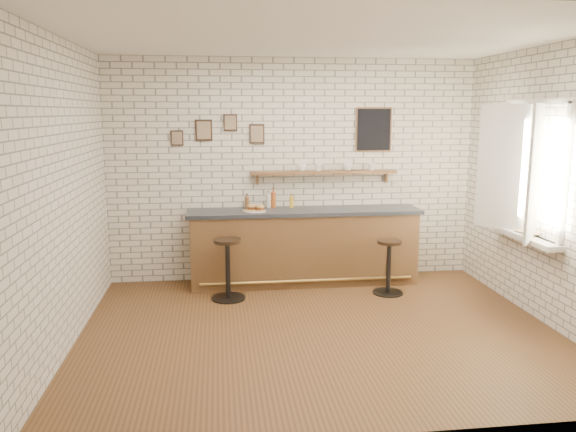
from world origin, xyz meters
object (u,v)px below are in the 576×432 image
at_px(bitters_bottle_amber, 273,200).
at_px(shelf_cup_a, 302,168).
at_px(bar_stool_left, 228,267).
at_px(book_upper, 523,231).
at_px(bar_stool_right, 389,265).
at_px(bitters_bottle_brown, 247,202).
at_px(book_lower, 522,233).
at_px(sandwich_plate, 255,211).
at_px(shelf_cup_d, 371,167).
at_px(bar_counter, 304,246).
at_px(condiment_bottle_yellow, 292,202).
at_px(ciabatta_sandwich, 256,207).
at_px(shelf_cup_b, 319,167).
at_px(bitters_bottle_white, 269,201).
at_px(shelf_cup_c, 348,167).

distance_m(bitters_bottle_amber, shelf_cup_a, 0.58).
xyz_separation_m(bar_stool_left, book_upper, (3.31, -0.89, 0.55)).
distance_m(bitters_bottle_amber, bar_stool_right, 1.76).
bearing_deg(bitters_bottle_brown, shelf_cup_a, 0.79).
height_order(bar_stool_right, book_lower, book_lower).
distance_m(sandwich_plate, shelf_cup_d, 1.72).
distance_m(bar_counter, book_lower, 2.73).
xyz_separation_m(bar_stool_right, book_upper, (1.28, -0.85, 0.59)).
bearing_deg(condiment_bottle_yellow, ciabatta_sandwich, -153.25).
height_order(ciabatta_sandwich, bitters_bottle_amber, bitters_bottle_amber).
relative_size(bar_counter, book_upper, 12.58).
xyz_separation_m(shelf_cup_a, shelf_cup_b, (0.23, 0.00, 0.00)).
bearing_deg(book_lower, book_upper, -112.29).
bearing_deg(book_lower, bitters_bottle_white, 126.94).
xyz_separation_m(shelf_cup_b, shelf_cup_d, (0.73, 0.00, -0.00)).
bearing_deg(sandwich_plate, condiment_bottle_yellow, 26.26).
bearing_deg(book_lower, ciabatta_sandwich, 132.51).
xyz_separation_m(bar_stool_left, book_lower, (3.31, -0.88, 0.53)).
bearing_deg(book_upper, bitters_bottle_amber, -175.14).
relative_size(ciabatta_sandwich, shelf_cup_a, 1.94).
height_order(bitters_bottle_brown, book_upper, bitters_bottle_brown).
relative_size(bitters_bottle_white, condiment_bottle_yellow, 1.21).
height_order(condiment_bottle_yellow, book_upper, condiment_bottle_yellow).
relative_size(book_lower, book_upper, 0.90).
bearing_deg(shelf_cup_b, bitters_bottle_brown, 146.60).
xyz_separation_m(ciabatta_sandwich, shelf_cup_c, (1.28, 0.26, 0.49)).
distance_m(sandwich_plate, shelf_cup_c, 1.42).
height_order(shelf_cup_a, book_upper, shelf_cup_a).
height_order(shelf_cup_a, shelf_cup_b, shelf_cup_b).
distance_m(condiment_bottle_yellow, bar_stool_right, 1.56).
xyz_separation_m(sandwich_plate, bar_stool_right, (1.66, -0.53, -0.64)).
bearing_deg(bar_stool_right, bitters_bottle_white, 151.66).
relative_size(bitters_bottle_brown, shelf_cup_c, 1.56).
bearing_deg(bitters_bottle_brown, ciabatta_sandwich, -67.70).
xyz_separation_m(bitters_bottle_white, shelf_cup_d, (1.42, 0.01, 0.45)).
relative_size(bar_counter, bitters_bottle_amber, 11.44).
height_order(bar_counter, condiment_bottle_yellow, condiment_bottle_yellow).
distance_m(bar_counter, bar_stool_left, 1.18).
distance_m(bitters_bottle_white, shelf_cup_d, 1.49).
bearing_deg(bitters_bottle_brown, shelf_cup_b, 0.60).
bearing_deg(ciabatta_sandwich, book_lower, -25.21).
bearing_deg(ciabatta_sandwich, shelf_cup_c, 11.65).
xyz_separation_m(bitters_bottle_white, bitters_bottle_amber, (0.07, -0.00, 0.02)).
distance_m(bar_stool_left, shelf_cup_b, 1.86).
bearing_deg(bitters_bottle_white, shelf_cup_a, 1.30).
bearing_deg(bitters_bottle_white, bar_counter, -22.54).
xyz_separation_m(bitters_bottle_brown, shelf_cup_a, (0.75, 0.01, 0.46)).
relative_size(bar_counter, ciabatta_sandwich, 12.80).
xyz_separation_m(bitters_bottle_amber, shelf_cup_d, (1.35, 0.01, 0.43)).
distance_m(bar_counter, sandwich_plate, 0.83).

